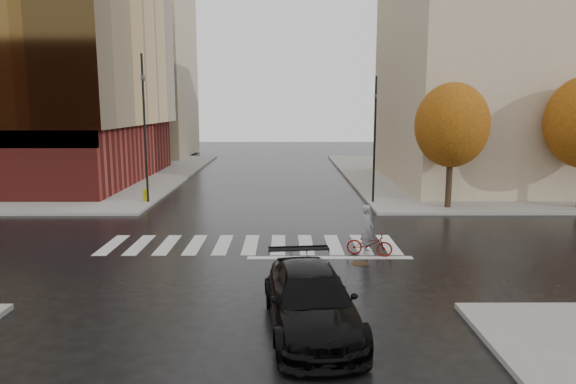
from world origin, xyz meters
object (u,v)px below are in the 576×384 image
(traffic_light_nw, at_px, (144,117))
(traffic_light_ne, at_px, (375,132))
(sedan, at_px, (311,301))
(cyclist, at_px, (369,238))
(fire_hydrant, at_px, (145,194))

(traffic_light_nw, height_order, traffic_light_ne, traffic_light_nw)
(sedan, relative_size, cyclist, 2.70)
(sedan, relative_size, traffic_light_nw, 0.64)
(sedan, height_order, traffic_light_nw, traffic_light_nw)
(cyclist, bearing_deg, sedan, 175.10)
(cyclist, relative_size, traffic_light_ne, 0.28)
(fire_hydrant, bearing_deg, cyclist, -43.03)
(sedan, bearing_deg, cyclist, 63.18)
(traffic_light_nw, distance_m, traffic_light_ne, 12.63)
(cyclist, xyz_separation_m, traffic_light_nw, (-10.74, 10.00, 4.20))
(traffic_light_nw, xyz_separation_m, traffic_light_ne, (12.60, 0.00, -0.82))
(cyclist, height_order, traffic_light_nw, traffic_light_nw)
(fire_hydrant, bearing_deg, sedan, -62.73)
(traffic_light_ne, bearing_deg, sedan, 75.01)
(traffic_light_nw, bearing_deg, traffic_light_ne, 109.79)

